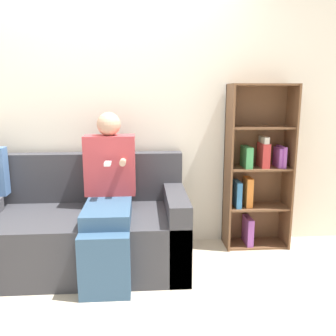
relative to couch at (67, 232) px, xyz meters
name	(u,v)px	position (x,y,z in m)	size (l,w,h in m)	color
ground_plane	(98,297)	(0.31, -0.53, -0.30)	(14.00, 14.00, 0.00)	beige
back_wall	(106,111)	(0.31, 0.47, 0.98)	(10.00, 0.06, 2.55)	silver
couch	(67,232)	(0.00, 0.00, 0.00)	(2.00, 0.87, 0.91)	#38383D
adult_seated	(108,192)	(0.37, -0.09, 0.36)	(0.43, 0.83, 1.28)	#335170
bookshelf	(256,171)	(1.70, 0.32, 0.43)	(0.59, 0.29, 1.52)	brown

